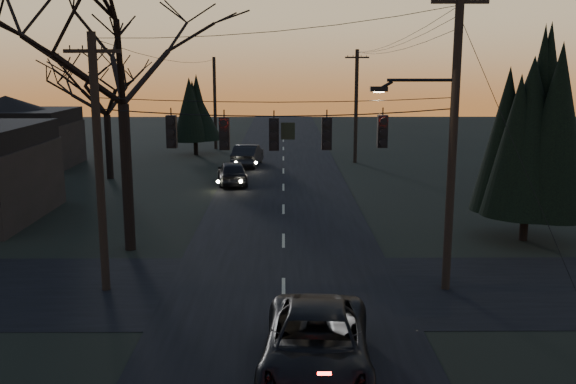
{
  "coord_description": "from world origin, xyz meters",
  "views": [
    {
      "loc": [
        0.0,
        -10.63,
        7.56
      ],
      "look_at": [
        0.14,
        8.57,
        3.66
      ],
      "focal_mm": 40.0,
      "sensor_mm": 36.0,
      "label": 1
    }
  ],
  "objects_px": {
    "utility_pole_far_l": "(216,149)",
    "bare_tree_left": "(120,42)",
    "suv_near": "(316,345)",
    "utility_pole_left": "(106,290)",
    "utility_pole_right": "(445,289)",
    "evergreen_right": "(531,128)",
    "utility_pole_far_r": "(355,162)",
    "sedan_oncoming_a": "(232,173)",
    "sedan_oncoming_b": "(248,155)"
  },
  "relations": [
    {
      "from": "utility_pole_right",
      "to": "utility_pole_far_l",
      "type": "distance_m",
      "value": 37.79
    },
    {
      "from": "sedan_oncoming_a",
      "to": "utility_pole_right",
      "type": "bearing_deg",
      "value": 107.08
    },
    {
      "from": "suv_near",
      "to": "utility_pole_left",
      "type": "bearing_deg",
      "value": 142.12
    },
    {
      "from": "utility_pole_far_l",
      "to": "suv_near",
      "type": "distance_m",
      "value": 42.62
    },
    {
      "from": "sedan_oncoming_a",
      "to": "sedan_oncoming_b",
      "type": "relative_size",
      "value": 0.9
    },
    {
      "from": "sedan_oncoming_a",
      "to": "suv_near",
      "type": "bearing_deg",
      "value": 91.58
    },
    {
      "from": "evergreen_right",
      "to": "utility_pole_right",
      "type": "bearing_deg",
      "value": -128.8
    },
    {
      "from": "utility_pole_far_l",
      "to": "sedan_oncoming_a",
      "type": "distance_m",
      "value": 17.2
    },
    {
      "from": "utility_pole_left",
      "to": "sedan_oncoming_a",
      "type": "height_order",
      "value": "utility_pole_left"
    },
    {
      "from": "evergreen_right",
      "to": "utility_pole_far_l",
      "type": "bearing_deg",
      "value": 118.67
    },
    {
      "from": "utility_pole_far_l",
      "to": "sedan_oncoming_a",
      "type": "bearing_deg",
      "value": -80.62
    },
    {
      "from": "utility_pole_left",
      "to": "suv_near",
      "type": "bearing_deg",
      "value": -41.75
    },
    {
      "from": "utility_pole_left",
      "to": "evergreen_right",
      "type": "xyz_separation_m",
      "value": [
        16.37,
        6.06,
        4.86
      ]
    },
    {
      "from": "utility_pole_right",
      "to": "sedan_oncoming_a",
      "type": "distance_m",
      "value": 20.95
    },
    {
      "from": "utility_pole_left",
      "to": "sedan_oncoming_a",
      "type": "relative_size",
      "value": 1.95
    },
    {
      "from": "utility_pole_far_r",
      "to": "sedan_oncoming_a",
      "type": "height_order",
      "value": "utility_pole_far_r"
    },
    {
      "from": "utility_pole_right",
      "to": "suv_near",
      "type": "relative_size",
      "value": 1.76
    },
    {
      "from": "utility_pole_right",
      "to": "bare_tree_left",
      "type": "distance_m",
      "value": 15.2
    },
    {
      "from": "bare_tree_left",
      "to": "evergreen_right",
      "type": "bearing_deg",
      "value": 4.41
    },
    {
      "from": "utility_pole_far_r",
      "to": "sedan_oncoming_a",
      "type": "bearing_deg",
      "value": -134.16
    },
    {
      "from": "bare_tree_left",
      "to": "sedan_oncoming_b",
      "type": "relative_size",
      "value": 2.46
    },
    {
      "from": "sedan_oncoming_b",
      "to": "suv_near",
      "type": "bearing_deg",
      "value": 102.38
    },
    {
      "from": "utility_pole_far_l",
      "to": "evergreen_right",
      "type": "xyz_separation_m",
      "value": [
        16.37,
        -29.94,
        4.86
      ]
    },
    {
      "from": "utility_pole_right",
      "to": "sedan_oncoming_b",
      "type": "relative_size",
      "value": 2.07
    },
    {
      "from": "utility_pole_far_l",
      "to": "evergreen_right",
      "type": "relative_size",
      "value": 0.94
    },
    {
      "from": "bare_tree_left",
      "to": "sedan_oncoming_b",
      "type": "bearing_deg",
      "value": 80.38
    },
    {
      "from": "sedan_oncoming_b",
      "to": "bare_tree_left",
      "type": "bearing_deg",
      "value": 86.71
    },
    {
      "from": "utility_pole_far_l",
      "to": "suv_near",
      "type": "bearing_deg",
      "value": -80.82
    },
    {
      "from": "utility_pole_left",
      "to": "evergreen_right",
      "type": "distance_m",
      "value": 18.12
    },
    {
      "from": "suv_near",
      "to": "sedan_oncoming_b",
      "type": "bearing_deg",
      "value": 99.92
    },
    {
      "from": "bare_tree_left",
      "to": "sedan_oncoming_a",
      "type": "xyz_separation_m",
      "value": [
        3.09,
        14.27,
        -7.57
      ]
    },
    {
      "from": "utility_pole_far_l",
      "to": "bare_tree_left",
      "type": "bearing_deg",
      "value": -90.53
    },
    {
      "from": "evergreen_right",
      "to": "sedan_oncoming_b",
      "type": "relative_size",
      "value": 1.77
    },
    {
      "from": "suv_near",
      "to": "utility_pole_far_r",
      "type": "bearing_deg",
      "value": 86.02
    },
    {
      "from": "utility_pole_far_r",
      "to": "sedan_oncoming_b",
      "type": "height_order",
      "value": "utility_pole_far_r"
    },
    {
      "from": "evergreen_right",
      "to": "suv_near",
      "type": "height_order",
      "value": "evergreen_right"
    },
    {
      "from": "sedan_oncoming_b",
      "to": "utility_pole_left",
      "type": "bearing_deg",
      "value": 89.05
    },
    {
      "from": "sedan_oncoming_a",
      "to": "sedan_oncoming_b",
      "type": "height_order",
      "value": "sedan_oncoming_b"
    },
    {
      "from": "utility_pole_far_r",
      "to": "sedan_oncoming_b",
      "type": "bearing_deg",
      "value": -168.48
    },
    {
      "from": "utility_pole_far_r",
      "to": "suv_near",
      "type": "bearing_deg",
      "value": -97.85
    },
    {
      "from": "utility_pole_left",
      "to": "suv_near",
      "type": "relative_size",
      "value": 1.5
    },
    {
      "from": "utility_pole_far_r",
      "to": "utility_pole_far_l",
      "type": "height_order",
      "value": "utility_pole_far_r"
    },
    {
      "from": "utility_pole_right",
      "to": "utility_pole_far_r",
      "type": "height_order",
      "value": "utility_pole_right"
    },
    {
      "from": "utility_pole_far_l",
      "to": "bare_tree_left",
      "type": "xyz_separation_m",
      "value": [
        -0.29,
        -31.23,
        8.32
      ]
    },
    {
      "from": "utility_pole_left",
      "to": "bare_tree_left",
      "type": "relative_size",
      "value": 0.71
    },
    {
      "from": "utility_pole_right",
      "to": "sedan_oncoming_a",
      "type": "relative_size",
      "value": 2.29
    },
    {
      "from": "utility_pole_left",
      "to": "utility_pole_far_r",
      "type": "bearing_deg",
      "value": 67.67
    },
    {
      "from": "suv_near",
      "to": "sedan_oncoming_a",
      "type": "xyz_separation_m",
      "value": [
        -4.0,
        25.11,
        -0.04
      ]
    },
    {
      "from": "utility_pole_far_l",
      "to": "utility_pole_right",
      "type": "bearing_deg",
      "value": -72.28
    },
    {
      "from": "utility_pole_left",
      "to": "utility_pole_far_l",
      "type": "relative_size",
      "value": 1.06
    }
  ]
}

